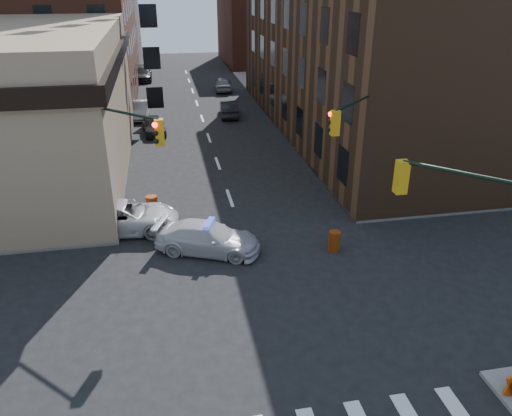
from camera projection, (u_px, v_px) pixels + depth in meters
name	position (u px, v px, depth m)	size (l,w,h in m)	color
ground	(264.00, 297.00, 20.07)	(140.00, 140.00, 0.00)	black
sidewalk_ne	(414.00, 96.00, 53.04)	(34.00, 54.50, 0.15)	gray
commercial_row_ne	(369.00, 41.00, 39.30)	(14.00, 34.00, 14.00)	#472F1C
filler_nw	(62.00, 5.00, 69.13)	(20.00, 18.00, 16.00)	brown
filler_ne	(279.00, 19.00, 71.47)	(16.00, 16.00, 12.00)	#5C2B1D
signal_pole_se	(511.00, 252.00, 14.21)	(5.40, 5.27, 8.00)	black
signal_pole_nw	(111.00, 161.00, 21.99)	(3.58, 3.67, 8.00)	black
signal_pole_ne	(361.00, 145.00, 23.97)	(3.67, 3.58, 8.00)	black
tree_ne_near	(289.00, 81.00, 42.98)	(3.00, 3.00, 4.85)	black
tree_ne_far	(270.00, 65.00, 50.09)	(3.00, 3.00, 4.85)	black
police_car	(208.00, 238.00, 23.10)	(1.99, 4.90, 1.42)	#BBBABF
pickup	(123.00, 217.00, 24.97)	(2.55, 5.54, 1.54)	#BBBBBF
parked_car_wnear	(154.00, 125.00, 40.43)	(1.66, 4.12, 1.41)	black
parked_car_wfar	(139.00, 110.00, 44.81)	(1.56, 4.48, 1.48)	#96999F
parked_car_wdeep	(143.00, 74.00, 60.84)	(2.16, 5.32, 1.54)	black
parked_car_enear	(229.00, 108.00, 45.40)	(1.53, 4.39, 1.45)	black
parked_car_efar	(223.00, 84.00, 55.40)	(1.78, 4.44, 1.51)	#92949A
pedestrian_a	(13.00, 222.00, 23.77)	(0.68, 0.44, 1.85)	black
pedestrian_b	(43.00, 205.00, 25.39)	(0.94, 0.73, 1.94)	black
pedestrian_c	(16.00, 200.00, 25.98)	(1.13, 0.47, 1.93)	black
barrel_road	(334.00, 241.00, 23.30)	(0.55, 0.55, 0.98)	orange
barrel_bank	(152.00, 205.00, 26.75)	(0.61, 0.61, 1.08)	#C64D09
barricade_nw_a	(111.00, 214.00, 25.76)	(1.11, 0.56, 0.83)	#DC480A
barricade_nw_b	(14.00, 235.00, 23.52)	(1.36, 0.68, 1.02)	red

